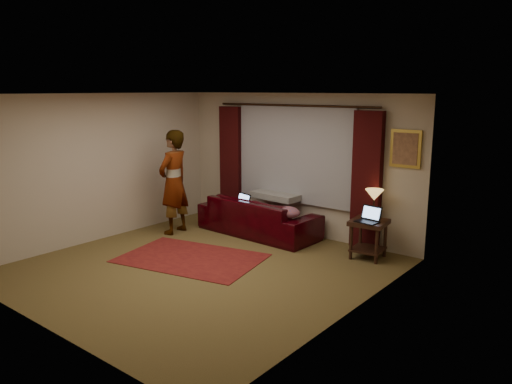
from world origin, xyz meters
TOP-DOWN VIEW (x-y plane):
  - floor at (0.00, 0.00)m, footprint 5.00×5.00m
  - ceiling at (0.00, 0.00)m, footprint 5.00×5.00m
  - wall_back at (0.00, 2.50)m, footprint 5.00×0.02m
  - wall_front at (0.00, -2.50)m, footprint 5.00×0.02m
  - wall_left at (-2.50, 0.00)m, footprint 0.02×5.00m
  - wall_right at (2.50, 0.00)m, footprint 0.02×5.00m
  - sheer_curtain at (0.00, 2.44)m, footprint 2.50×0.05m
  - drape_left at (-1.50, 2.39)m, footprint 0.50×0.14m
  - drape_right at (1.50, 2.39)m, footprint 0.50×0.14m
  - curtain_rod at (0.00, 2.39)m, footprint 0.04×0.04m
  - picture_frame at (2.10, 2.47)m, footprint 0.50×0.04m
  - sofa at (-0.45, 1.96)m, footprint 2.39×1.10m
  - throw_blanket at (-0.28, 2.25)m, footprint 0.97×0.44m
  - clothing_pile at (0.34, 1.77)m, footprint 0.52×0.44m
  - laptop_sofa at (-0.80, 1.78)m, footprint 0.45×0.48m
  - area_rug at (-0.44, 0.20)m, footprint 2.47×1.92m
  - end_table at (1.76, 2.01)m, footprint 0.60×0.60m
  - tiffany_lamp at (1.75, 2.17)m, footprint 0.39×0.39m
  - laptop_table at (1.79, 1.87)m, footprint 0.38×0.41m
  - person at (-1.74, 1.05)m, footprint 0.65×0.65m

SIDE VIEW (x-z plane):
  - floor at x=0.00m, z-range -0.01..0.00m
  - area_rug at x=-0.44m, z-range 0.00..0.01m
  - end_table at x=1.76m, z-range 0.00..0.63m
  - sofa at x=-0.45m, z-range 0.00..0.95m
  - clothing_pile at x=0.34m, z-range 0.47..0.67m
  - laptop_sofa at x=-0.80m, z-range 0.47..0.74m
  - laptop_table at x=1.79m, z-range 0.63..0.87m
  - tiffany_lamp at x=1.75m, z-range 0.63..1.10m
  - throw_blanket at x=-0.28m, z-range 0.90..1.02m
  - person at x=-1.74m, z-range 0.00..1.94m
  - drape_left at x=-1.50m, z-range 0.03..2.33m
  - drape_right at x=1.50m, z-range 0.03..2.33m
  - wall_back at x=0.00m, z-range 0.00..2.60m
  - wall_front at x=0.00m, z-range 0.00..2.60m
  - wall_left at x=-2.50m, z-range 0.00..2.60m
  - wall_right at x=2.50m, z-range 0.00..2.60m
  - sheer_curtain at x=0.00m, z-range 0.60..2.40m
  - picture_frame at x=2.10m, z-range 1.45..2.05m
  - curtain_rod at x=0.00m, z-range 0.68..4.08m
  - ceiling at x=0.00m, z-range 2.59..2.61m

